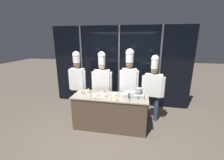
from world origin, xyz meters
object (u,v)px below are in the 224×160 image
frying_pan (130,91)px  chef_sous (102,81)px  squeeze_bottle_oil (88,91)px  chef_pastry (153,86)px  prep_bowl_carrots (115,99)px  prep_bowl_ginger (104,95)px  portable_stove (134,94)px  chef_line (129,79)px  prep_bowl_chicken (115,94)px  serving_spoon_solid (97,91)px  prep_bowl_mushrooms (89,95)px  prep_bowl_garlic (87,91)px  prep_bowl_shrimp (95,95)px  serving_spoon_slotted (100,99)px  prep_bowl_bell_pepper (105,92)px  chef_head (78,78)px  prep_bowl_chili_flakes (83,93)px  stock_pot (139,90)px

frying_pan → chef_sous: (-0.85, 0.52, 0.09)m
squeeze_bottle_oil → chef_pastry: (1.68, 0.54, 0.08)m
prep_bowl_carrots → prep_bowl_ginger: bearing=149.6°
portable_stove → chef_line: (-0.17, 0.48, 0.27)m
prep_bowl_chicken → serving_spoon_solid: (-0.54, 0.20, -0.02)m
prep_bowl_ginger → chef_pastry: size_ratio=0.07×
prep_bowl_mushrooms → prep_bowl_garlic: bearing=120.2°
prep_bowl_shrimp → serving_spoon_slotted: size_ratio=0.55×
prep_bowl_garlic → chef_sous: (0.32, 0.42, 0.19)m
prep_bowl_bell_pepper → portable_stove: bearing=-8.8°
chef_line → chef_head: bearing=-4.6°
portable_stove → frying_pan: (-0.11, -0.00, 0.08)m
squeeze_bottle_oil → serving_spoon_slotted: 0.48m
prep_bowl_mushrooms → prep_bowl_chili_flakes: prep_bowl_chili_flakes is taller
portable_stove → squeeze_bottle_oil: 1.19m
prep_bowl_carrots → chef_head: bearing=148.2°
prep_bowl_chicken → serving_spoon_slotted: (-0.32, -0.32, -0.02)m
prep_bowl_ginger → prep_bowl_chicken: (0.24, 0.14, -0.00)m
squeeze_bottle_oil → chef_line: size_ratio=0.07×
prep_bowl_bell_pepper → prep_bowl_ginger: size_ratio=1.13×
serving_spoon_slotted → prep_bowl_carrots: bearing=0.2°
squeeze_bottle_oil → chef_line: (1.02, 0.51, 0.25)m
chef_line → chef_pastry: size_ratio=1.08×
prep_bowl_chili_flakes → prep_bowl_chicken: (0.84, 0.06, 0.00)m
serving_spoon_slotted → prep_bowl_garlic: bearing=138.1°
prep_bowl_garlic → chef_line: (1.10, 0.38, 0.30)m
stock_pot → chef_sous: 1.19m
frying_pan → chef_line: (-0.06, 0.48, 0.20)m
portable_stove → chef_pastry: chef_pastry is taller
prep_bowl_garlic → prep_bowl_ginger: prep_bowl_ginger is taller
prep_bowl_chicken → chef_sous: 0.73m
chef_sous → chef_line: chef_line is taller
prep_bowl_garlic → prep_bowl_bell_pepper: (0.49, 0.03, -0.00)m
squeeze_bottle_oil → chef_head: size_ratio=0.08×
frying_pan → serving_spoon_solid: frying_pan is taller
serving_spoon_solid → prep_bowl_carrots: bearing=-40.4°
prep_bowl_mushrooms → prep_bowl_chicken: 0.65m
prep_bowl_shrimp → chef_sous: size_ratio=0.06×
prep_bowl_garlic → serving_spoon_slotted: size_ratio=0.50×
prep_bowl_chili_flakes → prep_bowl_chicken: bearing=4.0°
chef_line → portable_stove: bearing=105.0°
prep_bowl_garlic → portable_stove: bearing=-4.3°
frying_pan → stock_pot: stock_pot is taller
stock_pot → chef_pastry: 0.63m
portable_stove → prep_bowl_chili_flakes: 1.34m
serving_spoon_solid → chef_line: bearing=18.7°
prep_bowl_garlic → chef_head: chef_head is taller
frying_pan → prep_bowl_ginger: bearing=-167.2°
frying_pan → chef_head: 1.66m
portable_stove → frying_pan: frying_pan is taller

